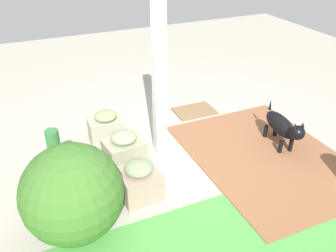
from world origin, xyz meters
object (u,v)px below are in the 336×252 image
object	(u,v)px
porch_pillar	(159,71)
stone_planter_near	(125,150)
dog	(283,126)
stone_planter_nearest	(107,127)
doormat	(194,111)
round_shrub	(72,194)
stone_planter_mid	(139,181)
terracotta_pot_tall	(57,161)

from	to	relation	value
porch_pillar	stone_planter_near	world-z (taller)	porch_pillar
porch_pillar	dog	distance (m)	1.82
stone_planter_nearest	doormat	world-z (taller)	stone_planter_nearest
stone_planter_near	doormat	world-z (taller)	stone_planter_near
dog	doormat	xyz separation A→B (m)	(0.58, -1.37, -0.31)
round_shrub	dog	size ratio (longest dim) A/B	1.20
round_shrub	dog	bearing A→B (deg)	-171.63
stone_planter_near	round_shrub	size ratio (longest dim) A/B	0.53
dog	porch_pillar	bearing A→B (deg)	-19.92
stone_planter_mid	round_shrub	size ratio (longest dim) A/B	0.47
stone_planter_near	terracotta_pot_tall	xyz separation A→B (m)	(0.81, -0.08, 0.01)
stone_planter_near	doormat	xyz separation A→B (m)	(-1.46, -0.91, -0.20)
doormat	porch_pillar	bearing A→B (deg)	40.78
doormat	stone_planter_near	bearing A→B (deg)	31.83
terracotta_pot_tall	doormat	bearing A→B (deg)	-159.89
stone_planter_mid	dog	size ratio (longest dim) A/B	0.56
stone_planter_nearest	round_shrub	world-z (taller)	round_shrub
round_shrub	doormat	size ratio (longest dim) A/B	1.53
stone_planter_mid	dog	world-z (taller)	dog
round_shrub	dog	xyz separation A→B (m)	(-2.82, -0.41, -0.16)
stone_planter_nearest	porch_pillar	bearing A→B (deg)	135.78
stone_planter_mid	doormat	world-z (taller)	stone_planter_mid
porch_pillar	stone_planter_nearest	size ratio (longest dim) A/B	4.70
stone_planter_mid	doormat	xyz separation A→B (m)	(-1.49, -1.53, -0.19)
stone_planter_nearest	dog	world-z (taller)	dog
dog	stone_planter_near	bearing A→B (deg)	-12.76
stone_planter_nearest	stone_planter_mid	xyz separation A→B (m)	(-0.02, 1.27, -0.00)
porch_pillar	doormat	bearing A→B (deg)	-139.22
round_shrub	stone_planter_mid	bearing A→B (deg)	-161.33
stone_planter_mid	round_shrub	distance (m)	0.83
stone_planter_mid	doormat	distance (m)	2.15
stone_planter_nearest	terracotta_pot_tall	xyz separation A→B (m)	(0.76, 0.56, 0.02)
terracotta_pot_tall	dog	bearing A→B (deg)	169.29
dog	stone_planter_nearest	bearing A→B (deg)	-27.80
round_shrub	porch_pillar	bearing A→B (deg)	-143.13
stone_planter_near	round_shrub	world-z (taller)	round_shrub
stone_planter_nearest	round_shrub	xyz separation A→B (m)	(0.73, 1.52, 0.27)
stone_planter_mid	stone_planter_near	bearing A→B (deg)	-93.16
stone_planter_nearest	stone_planter_near	size ratio (longest dim) A/B	0.95
stone_planter_nearest	round_shrub	bearing A→B (deg)	64.43
stone_planter_mid	round_shrub	world-z (taller)	round_shrub
porch_pillar	stone_planter_near	xyz separation A→B (m)	(0.51, 0.09, -0.93)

